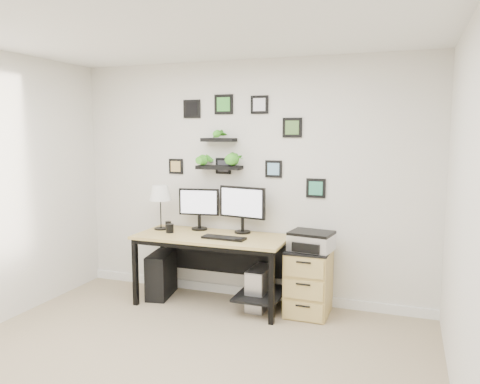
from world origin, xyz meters
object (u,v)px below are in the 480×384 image
at_px(monitor_left, 199,206).
at_px(table_lamp, 160,194).
at_px(pc_tower_grey, 260,288).
at_px(desk, 216,246).
at_px(file_cabinet, 309,281).
at_px(monitor_right, 242,206).
at_px(mug, 170,228).
at_px(pc_tower_black, 161,275).
at_px(printer, 311,241).

relative_size(monitor_left, table_lamp, 0.93).
bearing_deg(pc_tower_grey, desk, -176.14).
bearing_deg(monitor_left, file_cabinet, -5.83).
bearing_deg(monitor_right, table_lamp, -172.48).
relative_size(desk, monitor_right, 2.96).
relative_size(monitor_left, pc_tower_grey, 1.06).
distance_m(monitor_right, file_cabinet, 1.05).
relative_size(monitor_right, pc_tower_grey, 1.23).
xyz_separation_m(desk, table_lamp, (-0.69, 0.07, 0.52)).
xyz_separation_m(mug, file_cabinet, (1.50, 0.12, -0.46)).
height_order(monitor_right, pc_tower_black, monitor_right).
height_order(pc_tower_black, file_cabinet, file_cabinet).
bearing_deg(monitor_right, monitor_left, -179.86).
height_order(monitor_right, pc_tower_grey, monitor_right).
height_order(monitor_left, pc_tower_grey, monitor_left).
bearing_deg(desk, table_lamp, 174.49).
bearing_deg(pc_tower_grey, pc_tower_black, -178.72).
bearing_deg(monitor_right, pc_tower_grey, -31.96).
bearing_deg(monitor_left, desk, -33.99).
xyz_separation_m(desk, monitor_left, (-0.28, 0.19, 0.39)).
xyz_separation_m(mug, printer, (1.53, 0.08, -0.03)).
height_order(mug, pc_tower_grey, mug).
height_order(table_lamp, pc_tower_black, table_lamp).
bearing_deg(desk, pc_tower_black, 179.41).
bearing_deg(pc_tower_black, file_cabinet, -8.18).
distance_m(mug, printer, 1.53).
bearing_deg(pc_tower_black, monitor_left, 14.88).
distance_m(desk, monitor_right, 0.52).
distance_m(table_lamp, printer, 1.76).
distance_m(monitor_left, pc_tower_black, 0.89).
xyz_separation_m(desk, file_cabinet, (0.99, 0.06, -0.29)).
height_order(mug, printer, printer).
height_order(monitor_left, monitor_right, monitor_right).
bearing_deg(printer, mug, -177.13).
bearing_deg(table_lamp, printer, -1.77).
relative_size(desk, printer, 3.54).
xyz_separation_m(pc_tower_grey, file_cabinet, (0.51, 0.03, 0.12)).
bearing_deg(desk, monitor_left, 146.01).
bearing_deg(pc_tower_black, mug, -33.93).
relative_size(table_lamp, printer, 1.10).
xyz_separation_m(monitor_right, file_cabinet, (0.76, -0.13, -0.71)).
xyz_separation_m(pc_tower_black, printer, (1.69, 0.01, 0.52)).
bearing_deg(pc_tower_grey, file_cabinet, 2.89).
height_order(pc_tower_black, pc_tower_grey, pc_tower_black).
relative_size(file_cabinet, printer, 1.48).
distance_m(pc_tower_black, pc_tower_grey, 1.15).
xyz_separation_m(table_lamp, file_cabinet, (1.68, -0.01, -0.81)).
bearing_deg(mug, file_cabinet, 4.60).
bearing_deg(pc_tower_grey, monitor_left, 168.46).
distance_m(monitor_right, pc_tower_black, 1.22).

